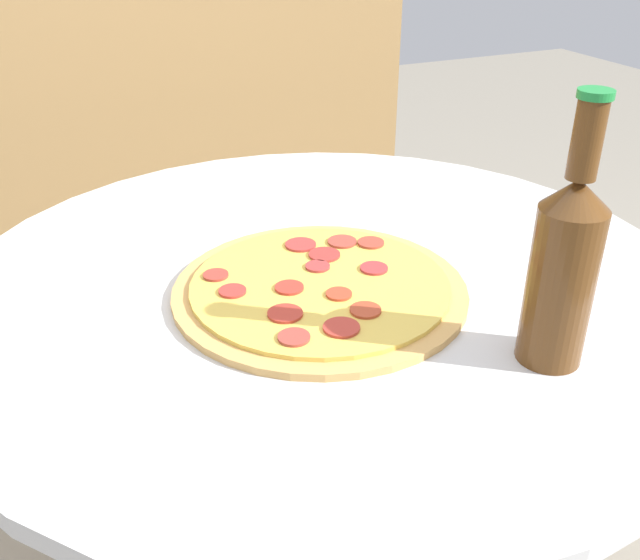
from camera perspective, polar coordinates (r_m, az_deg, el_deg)
name	(u,v)px	position (r m, az deg, el deg)	size (l,w,h in m)	color
table	(325,359)	(1.04, 0.38, -6.31)	(1.01, 1.01, 0.71)	silver
fence_panel	(155,53)	(1.82, -13.09, 17.25)	(1.32, 0.04, 1.66)	olive
pizza	(320,288)	(0.92, -0.01, -0.66)	(0.38, 0.38, 0.02)	tan
beer_bottle	(564,265)	(0.78, 18.93, 1.13)	(0.07, 0.07, 0.30)	#563314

